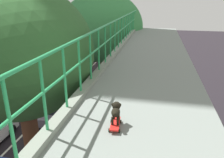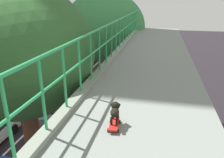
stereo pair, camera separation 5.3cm
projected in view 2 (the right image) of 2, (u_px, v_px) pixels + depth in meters
car_grey_fifth at (64, 108)px, 15.63m from camera, size 1.96×4.05×1.40m
city_bus at (74, 55)px, 25.25m from camera, size 2.71×11.54×3.35m
roadside_tree_mid at (20, 55)px, 5.93m from camera, size 4.02×4.02×8.46m
roadside_tree_far at (104, 28)px, 15.43m from camera, size 5.64×5.64×8.50m
toy_skateboard at (114, 124)px, 3.48m from camera, size 0.21×0.42×0.08m
small_dog at (115, 110)px, 3.47m from camera, size 0.17×0.35×0.30m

